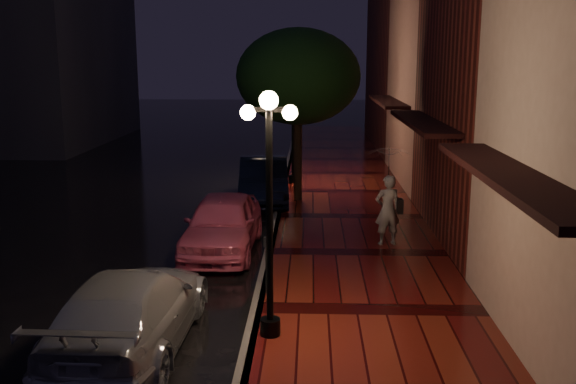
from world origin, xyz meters
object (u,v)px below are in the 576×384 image
(navy_car, at_px, (264,180))
(woman_with_umbrella, at_px, (389,180))
(streetlamp_near, at_px, (269,201))
(silver_car, at_px, (130,311))
(streetlamp_far, at_px, (293,120))
(pink_car, at_px, (222,223))
(street_tree, at_px, (298,80))
(parking_meter, at_px, (267,259))

(navy_car, bearing_deg, woman_with_umbrella, -60.84)
(streetlamp_near, bearing_deg, silver_car, -171.50)
(silver_car, bearing_deg, streetlamp_far, -98.02)
(navy_car, bearing_deg, streetlamp_near, -89.39)
(streetlamp_near, xyz_separation_m, pink_car, (-1.59, 5.41, -1.85))
(streetlamp_near, relative_size, street_tree, 0.74)
(streetlamp_near, relative_size, silver_car, 0.87)
(pink_car, xyz_separation_m, parking_meter, (1.39, -3.38, 0.14))
(streetlamp_far, height_order, silver_car, streetlamp_far)
(pink_car, xyz_separation_m, woman_with_umbrella, (4.30, 0.31, 1.11))
(streetlamp_far, relative_size, street_tree, 0.74)
(streetlamp_far, relative_size, pink_car, 0.97)
(pink_car, relative_size, navy_car, 0.95)
(streetlamp_near, distance_m, pink_car, 5.93)
(navy_car, xyz_separation_m, silver_car, (-1.45, -11.63, -0.05))
(woman_with_umbrella, bearing_deg, navy_car, -69.77)
(street_tree, distance_m, pink_car, 6.84)
(street_tree, bearing_deg, silver_car, -103.17)
(pink_car, height_order, woman_with_umbrella, woman_with_umbrella)
(street_tree, distance_m, parking_meter, 9.58)
(streetlamp_far, xyz_separation_m, woman_with_umbrella, (2.71, -8.28, -0.73))
(navy_car, bearing_deg, streetlamp_far, 66.57)
(parking_meter, bearing_deg, woman_with_umbrella, 54.57)
(silver_car, relative_size, parking_meter, 4.05)
(streetlamp_far, xyz_separation_m, parking_meter, (-0.20, -11.97, -1.71))
(navy_car, relative_size, silver_car, 0.94)
(streetlamp_near, relative_size, pink_car, 0.97)
(streetlamp_far, distance_m, silver_car, 14.68)
(streetlamp_far, bearing_deg, pink_car, -100.46)
(pink_car, height_order, navy_car, navy_car)
(street_tree, distance_m, silver_car, 12.18)
(street_tree, distance_m, woman_with_umbrella, 6.28)
(street_tree, bearing_deg, pink_car, -108.29)
(street_tree, relative_size, woman_with_umbrella, 2.23)
(street_tree, xyz_separation_m, silver_car, (-2.66, -11.35, -3.53))
(streetlamp_near, distance_m, navy_car, 11.46)
(pink_car, xyz_separation_m, navy_car, (0.64, 5.87, 0.01))
(navy_car, distance_m, woman_with_umbrella, 6.75)
(streetlamp_far, bearing_deg, navy_car, -109.23)
(streetlamp_far, relative_size, parking_meter, 3.53)
(streetlamp_far, relative_size, navy_car, 0.92)
(street_tree, height_order, parking_meter, street_tree)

